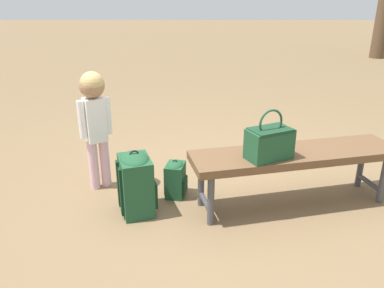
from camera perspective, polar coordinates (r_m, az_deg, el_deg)
ground_plane at (r=3.29m, az=3.36°, el=-7.05°), size 40.00×40.00×0.00m
park_bench at (r=3.05m, az=14.91°, el=-1.99°), size 1.65×0.76×0.45m
handbag at (r=2.80m, az=11.30°, el=0.30°), size 0.37×0.30×0.37m
child_standing at (r=3.21m, az=-14.14°, el=4.53°), size 0.24×0.20×1.00m
backpack_large at (r=2.93m, az=-8.22°, el=-5.51°), size 0.32×0.35×0.51m
backpack_small at (r=3.16m, az=-2.44°, el=-4.99°), size 0.19×0.21×0.32m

